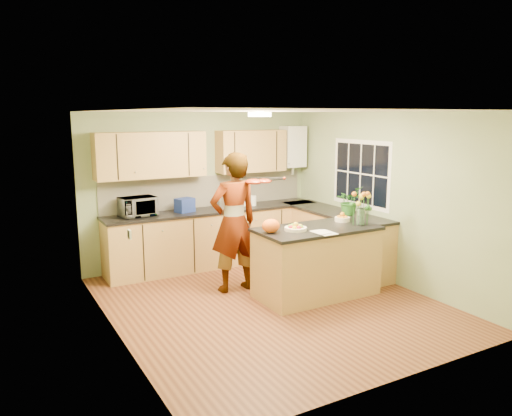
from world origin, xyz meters
TOP-DOWN VIEW (x-y plane):
  - floor at (0.00, 0.00)m, footprint 4.50×4.50m
  - ceiling at (0.00, 0.00)m, footprint 4.00×4.50m
  - wall_back at (0.00, 2.25)m, footprint 4.00×0.02m
  - wall_front at (0.00, -2.25)m, footprint 4.00×0.02m
  - wall_left at (-2.00, 0.00)m, footprint 0.02×4.50m
  - wall_right at (2.00, 0.00)m, footprint 0.02×4.50m
  - back_counter at (0.10, 1.95)m, footprint 3.64×0.62m
  - right_counter at (1.70, 0.85)m, footprint 0.62×2.24m
  - splashback at (0.10, 2.23)m, footprint 3.60×0.02m
  - upper_cabinets at (-0.18, 2.08)m, footprint 3.20×0.34m
  - boiler at (1.70, 2.09)m, footprint 0.40×0.30m
  - window_right at (1.99, 0.60)m, footprint 0.01×1.30m
  - light_switch at (-1.99, -0.60)m, footprint 0.02×0.09m
  - ceiling_lamp at (0.00, 0.30)m, footprint 0.30×0.30m
  - peninsula_island at (0.71, -0.03)m, footprint 1.67×0.85m
  - fruit_dish at (0.36, -0.03)m, footprint 0.29×0.29m
  - orange_bowl at (1.26, 0.12)m, footprint 0.21×0.21m
  - flower_vase at (1.31, -0.21)m, footprint 0.28×0.28m
  - orange_bag at (0.01, 0.02)m, footprint 0.28×0.26m
  - papers at (0.61, -0.33)m, footprint 0.22×0.30m
  - violinist at (-0.18, 0.70)m, footprint 0.72×0.48m
  - violin at (0.02, 0.48)m, footprint 0.60×0.52m
  - microwave at (-1.16, 1.99)m, footprint 0.56×0.41m
  - blue_box at (-0.42, 1.95)m, footprint 0.32×0.28m
  - kettle at (0.21, 1.93)m, footprint 0.15×0.15m
  - jar_cream at (0.65, 1.97)m, footprint 0.12×0.12m
  - jar_white at (0.79, 1.92)m, footprint 0.12×0.12m
  - potted_plant at (1.70, 0.52)m, footprint 0.49×0.46m

SIDE VIEW (x-z plane):
  - floor at x=0.00m, z-range 0.00..0.00m
  - back_counter at x=0.10m, z-range 0.00..0.94m
  - right_counter at x=1.70m, z-range 0.00..0.94m
  - peninsula_island at x=0.71m, z-range 0.00..0.96m
  - papers at x=0.61m, z-range 0.96..0.97m
  - violinist at x=-0.18m, z-range 0.00..1.96m
  - fruit_dish at x=0.36m, z-range 0.95..1.05m
  - orange_bowl at x=1.26m, z-range 0.95..1.07m
  - jar_cream at x=0.65m, z-range 0.94..1.10m
  - jar_white at x=0.79m, z-range 0.94..1.11m
  - orange_bag at x=0.01m, z-range 0.96..1.14m
  - blue_box at x=-0.42m, z-range 0.94..1.16m
  - kettle at x=0.21m, z-range 0.91..1.19m
  - microwave at x=-1.16m, z-range 0.94..1.23m
  - potted_plant at x=1.70m, z-range 0.94..1.37m
  - splashback at x=0.10m, z-range 0.94..1.46m
  - wall_back at x=0.00m, z-range 0.00..2.50m
  - wall_front at x=0.00m, z-range 0.00..2.50m
  - wall_left at x=-2.00m, z-range 0.00..2.50m
  - wall_right at x=2.00m, z-range 0.00..2.50m
  - flower_vase at x=1.31m, z-range 1.04..1.55m
  - light_switch at x=-1.99m, z-range 1.26..1.34m
  - window_right at x=1.99m, z-range 1.02..2.08m
  - violin at x=0.02m, z-range 1.49..1.64m
  - upper_cabinets at x=-0.18m, z-range 1.50..2.20m
  - boiler at x=1.70m, z-range 1.47..2.33m
  - ceiling_lamp at x=0.00m, z-range 2.43..2.50m
  - ceiling at x=0.00m, z-range 2.49..2.51m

